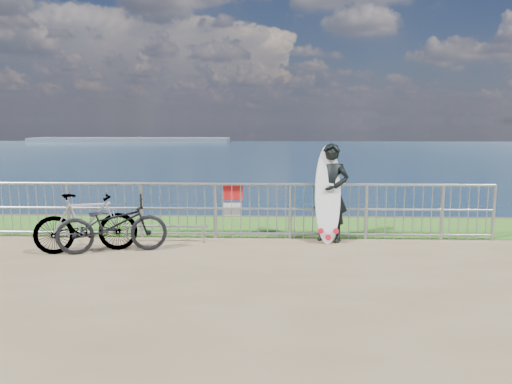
{
  "coord_description": "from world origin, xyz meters",
  "views": [
    {
      "loc": [
        0.65,
        -8.21,
        2.34
      ],
      "look_at": [
        0.33,
        1.2,
        1.0
      ],
      "focal_mm": 35.0,
      "sensor_mm": 36.0,
      "label": 1
    }
  ],
  "objects_px": {
    "surfer": "(331,193)",
    "surfboard": "(328,198)",
    "bicycle_near": "(112,225)",
    "bicycle_far": "(86,223)"
  },
  "relations": [
    {
      "from": "surfboard",
      "to": "bicycle_near",
      "type": "relative_size",
      "value": 0.99
    },
    {
      "from": "bicycle_near",
      "to": "surfboard",
      "type": "bearing_deg",
      "value": -93.41
    },
    {
      "from": "surfer",
      "to": "surfboard",
      "type": "relative_size",
      "value": 1.01
    },
    {
      "from": "bicycle_near",
      "to": "bicycle_far",
      "type": "bearing_deg",
      "value": 76.04
    },
    {
      "from": "surfboard",
      "to": "bicycle_near",
      "type": "distance_m",
      "value": 4.05
    },
    {
      "from": "bicycle_near",
      "to": "bicycle_far",
      "type": "distance_m",
      "value": 0.47
    },
    {
      "from": "bicycle_far",
      "to": "bicycle_near",
      "type": "bearing_deg",
      "value": -105.77
    },
    {
      "from": "surfer",
      "to": "bicycle_near",
      "type": "distance_m",
      "value": 4.15
    },
    {
      "from": "surfer",
      "to": "surfboard",
      "type": "bearing_deg",
      "value": -96.16
    },
    {
      "from": "surfer",
      "to": "bicycle_far",
      "type": "distance_m",
      "value": 4.61
    }
  ]
}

